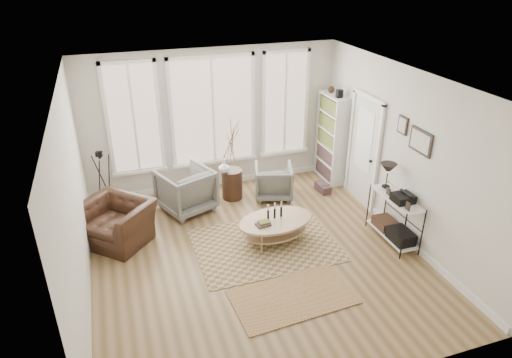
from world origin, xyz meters
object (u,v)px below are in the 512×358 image
object	(u,v)px
low_shelf	(394,214)
armchair_left	(186,190)
armchair_right	(273,181)
accent_chair	(116,222)
coffee_table	(275,224)
bookcase	(331,138)
side_table	(232,160)

from	to	relation	value
low_shelf	armchair_left	size ratio (longest dim) A/B	1.40
low_shelf	armchair_right	distance (m)	2.55
low_shelf	accent_chair	size ratio (longest dim) A/B	1.16
armchair_right	armchair_left	bearing A→B (deg)	15.95
coffee_table	accent_chair	world-z (taller)	accent_chair
low_shelf	armchair_left	world-z (taller)	low_shelf
armchair_left	accent_chair	xyz separation A→B (m)	(-1.33, -0.68, -0.06)
bookcase	low_shelf	bearing A→B (deg)	-91.28
low_shelf	armchair_left	distance (m)	3.84
low_shelf	accent_chair	distance (m)	4.74
bookcase	accent_chair	bearing A→B (deg)	-167.20
accent_chair	armchair_right	bearing A→B (deg)	54.73
armchair_right	accent_chair	bearing A→B (deg)	28.85
coffee_table	side_table	xyz separation A→B (m)	(-0.27, 1.73, 0.51)
armchair_left	armchair_right	bearing A→B (deg)	156.96
armchair_left	accent_chair	distance (m)	1.50
accent_chair	low_shelf	bearing A→B (deg)	24.67
low_shelf	side_table	xyz separation A→B (m)	(-2.20, 2.35, 0.32)
low_shelf	armchair_right	world-z (taller)	low_shelf
coffee_table	side_table	size ratio (longest dim) A/B	0.82
coffee_table	low_shelf	bearing A→B (deg)	-17.73
bookcase	side_table	distance (m)	2.27
coffee_table	armchair_left	size ratio (longest dim) A/B	1.52
bookcase	armchair_left	xyz separation A→B (m)	(-3.23, -0.35, -0.53)
bookcase	accent_chair	xyz separation A→B (m)	(-4.56, -1.04, -0.59)
accent_chair	coffee_table	bearing A→B (deg)	24.29
side_table	accent_chair	distance (m)	2.50
side_table	bookcase	bearing A→B (deg)	4.35
low_shelf	accent_chair	bearing A→B (deg)	161.76
side_table	low_shelf	bearing A→B (deg)	-46.85
coffee_table	side_table	distance (m)	1.83
bookcase	coffee_table	bearing A→B (deg)	-136.16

